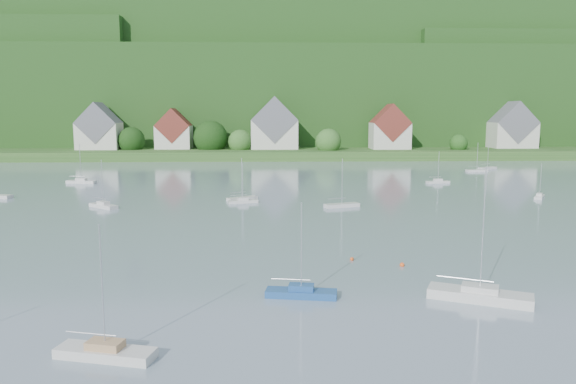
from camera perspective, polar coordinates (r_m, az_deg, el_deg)
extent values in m
cube|color=#28521E|center=(204.58, -2.85, 4.31)|extent=(600.00, 60.00, 3.00)
cube|color=#143D13|center=(279.13, -2.67, 9.16)|extent=(620.00, 160.00, 40.00)
cube|color=#143D13|center=(274.46, -0.56, 10.85)|extent=(240.00, 130.00, 60.00)
sphere|color=#285C22|center=(188.46, -5.00, 5.22)|extent=(8.19, 8.19, 8.19)
sphere|color=#285C22|center=(198.17, -18.17, 4.83)|extent=(6.49, 6.49, 6.49)
sphere|color=#285C22|center=(201.21, 10.64, 5.67)|extent=(12.16, 12.16, 12.16)
sphere|color=#285C22|center=(185.36, 4.21, 5.24)|extent=(8.73, 8.73, 8.73)
sphere|color=black|center=(195.84, -15.92, 5.16)|extent=(9.32, 9.32, 9.32)
sphere|color=#1D5018|center=(197.07, 17.27, 4.83)|extent=(6.24, 6.24, 6.24)
sphere|color=black|center=(216.88, 21.57, 5.07)|extent=(8.16, 8.16, 8.16)
sphere|color=black|center=(191.66, -8.03, 5.59)|extent=(11.92, 11.92, 11.92)
sphere|color=#1D5018|center=(283.41, -20.67, 15.09)|extent=(10.29, 10.29, 10.29)
sphere|color=black|center=(267.57, -18.10, 15.53)|extent=(7.18, 7.18, 7.18)
sphere|color=#1D5018|center=(265.49, 6.22, 17.90)|extent=(12.83, 12.83, 12.83)
sphere|color=#285C22|center=(253.79, -12.33, 18.03)|extent=(8.18, 8.18, 8.18)
sphere|color=#1D5018|center=(287.25, -2.48, 17.19)|extent=(12.73, 12.73, 12.73)
sphere|color=#1D5018|center=(265.10, 16.46, 17.58)|extent=(11.50, 11.50, 11.50)
sphere|color=#1D5018|center=(288.45, 10.00, 17.11)|extent=(14.65, 14.65, 14.65)
sphere|color=#285C22|center=(242.31, 7.00, 18.79)|extent=(11.95, 11.95, 11.95)
sphere|color=#1D5018|center=(272.82, 24.40, 16.86)|extent=(9.76, 9.76, 9.76)
sphere|color=#285C22|center=(286.20, -12.63, 16.84)|extent=(7.07, 7.07, 7.07)
sphere|color=black|center=(251.35, -3.64, 18.29)|extent=(8.21, 8.21, 8.21)
sphere|color=#285C22|center=(276.04, -7.71, 17.48)|extent=(12.24, 12.24, 12.24)
sphere|color=#285C22|center=(274.68, 23.01, 16.84)|extent=(9.00, 9.00, 9.00)
sphere|color=#285C22|center=(263.23, -25.17, 17.31)|extent=(13.65, 13.65, 13.65)
sphere|color=#1D5018|center=(283.26, 19.10, 16.72)|extent=(8.03, 8.03, 8.03)
sphere|color=#285C22|center=(281.96, 18.85, 14.56)|extent=(14.97, 14.97, 14.97)
sphere|color=#1D5018|center=(272.64, 14.61, 14.77)|extent=(9.78, 9.78, 9.78)
sphere|color=#1D5018|center=(285.80, 22.83, 14.16)|extent=(12.02, 12.02, 12.02)
sphere|color=#1D5018|center=(258.48, 26.46, 14.68)|extent=(12.65, 12.65, 12.65)
sphere|color=#285C22|center=(271.03, 19.43, 14.60)|extent=(9.48, 9.48, 9.48)
sphere|color=#1D5018|center=(270.96, -11.46, 13.72)|extent=(12.01, 12.01, 12.01)
sphere|color=black|center=(282.67, 22.78, 13.12)|extent=(15.08, 15.08, 15.08)
sphere|color=#285C22|center=(293.13, 19.60, 13.12)|extent=(15.99, 15.99, 15.99)
sphere|color=black|center=(277.71, -3.49, 13.86)|extent=(15.72, 15.72, 15.72)
sphere|color=#1D5018|center=(273.40, -0.36, 13.77)|extent=(10.54, 10.54, 10.54)
cube|color=silver|center=(199.81, -18.97, 5.51)|extent=(14.00, 10.00, 9.00)
cube|color=slate|center=(199.68, -19.03, 6.80)|extent=(14.00, 10.40, 14.00)
cube|color=silver|center=(196.04, -11.75, 5.59)|extent=(12.00, 9.00, 8.00)
cube|color=maroon|center=(195.91, -11.79, 6.76)|extent=(12.00, 9.36, 12.00)
cube|color=silver|center=(192.24, -1.42, 6.01)|extent=(16.00, 11.00, 10.00)
cube|color=slate|center=(192.11, -1.42, 7.50)|extent=(16.00, 11.44, 16.00)
cube|color=silver|center=(194.85, 10.50, 5.76)|extent=(13.00, 10.00, 9.00)
cube|color=maroon|center=(194.72, 10.53, 7.08)|extent=(13.00, 10.40, 13.00)
cube|color=silver|center=(212.89, 22.22, 5.48)|extent=(15.00, 10.00, 9.00)
cube|color=slate|center=(212.77, 22.29, 6.69)|extent=(15.00, 10.40, 15.00)
cube|color=#214E8E|center=(47.23, 1.38, -10.47)|extent=(6.19, 2.62, 0.60)
cube|color=#214E8E|center=(47.06, 1.38, -9.84)|extent=(2.26, 1.50, 0.50)
cylinder|color=silver|center=(46.10, 1.40, -5.70)|extent=(0.10, 0.10, 7.50)
cylinder|color=silver|center=(46.96, 0.28, -9.05)|extent=(3.27, 0.61, 0.08)
cube|color=silver|center=(38.15, -18.39, -15.57)|extent=(6.66, 3.29, 0.64)
cube|color=tan|center=(37.92, -18.43, -14.78)|extent=(2.48, 1.76, 0.50)
cylinder|color=silver|center=(36.65, -18.70, -9.35)|extent=(0.10, 0.10, 8.02)
cylinder|color=silver|center=(38.15, -19.77, -13.65)|extent=(3.45, 0.93, 0.08)
cube|color=silver|center=(48.93, 19.26, -10.13)|extent=(8.48, 5.59, 0.83)
cube|color=silver|center=(48.73, 19.29, -9.39)|extent=(3.31, 2.69, 0.50)
cylinder|color=silver|center=(47.52, 19.57, -3.72)|extent=(0.10, 0.10, 10.34)
cylinder|color=silver|center=(48.62, 17.86, -8.56)|extent=(4.16, 1.99, 0.08)
sphere|color=#F0571C|center=(57.43, 11.74, -7.55)|extent=(0.50, 0.50, 0.50)
sphere|color=#F0571C|center=(58.86, 6.64, -7.04)|extent=(0.42, 0.42, 0.42)
cube|color=silver|center=(91.09, 5.60, -1.38)|extent=(6.15, 3.51, 0.59)
cylinder|color=silver|center=(90.51, 5.64, 1.12)|extent=(0.10, 0.10, 7.42)
cylinder|color=silver|center=(90.51, 5.11, -0.67)|extent=(3.11, 1.14, 0.08)
cube|color=silver|center=(129.47, -20.64, 0.99)|extent=(6.66, 2.84, 0.65)
cube|color=silver|center=(129.40, -20.65, 1.24)|extent=(2.43, 1.62, 0.50)
cylinder|color=silver|center=(129.03, -20.74, 2.91)|extent=(0.10, 0.10, 8.06)
cylinder|color=silver|center=(129.79, -21.05, 1.53)|extent=(3.51, 0.66, 0.08)
cube|color=silver|center=(160.93, 19.98, 2.34)|extent=(6.13, 4.67, 0.61)
cylinder|color=silver|center=(160.60, 20.05, 3.81)|extent=(0.10, 0.10, 7.67)
cylinder|color=silver|center=(160.09, 19.80, 2.75)|extent=(2.92, 1.83, 0.08)
cube|color=silver|center=(110.07, 24.63, -0.47)|extent=(3.67, 4.64, 0.47)
cube|color=silver|center=(110.01, 24.64, -0.22)|extent=(1.67, 1.88, 0.50)
cylinder|color=silver|center=(109.68, 24.73, 1.17)|extent=(0.10, 0.10, 5.86)
cylinder|color=silver|center=(109.23, 24.62, 0.07)|extent=(1.48, 2.20, 0.08)
cube|color=silver|center=(98.18, -4.79, -0.69)|extent=(5.53, 4.37, 0.56)
cylinder|color=silver|center=(97.66, -4.81, 1.50)|extent=(0.10, 0.10, 6.98)
cylinder|color=silver|center=(97.58, -5.22, -0.05)|extent=(2.61, 1.75, 0.08)
cube|color=silver|center=(95.04, -4.69, -0.99)|extent=(5.32, 2.64, 0.51)
cube|color=silver|center=(94.96, -4.70, -0.69)|extent=(1.98, 1.41, 0.50)
cylinder|color=silver|center=(94.55, -4.72, 1.08)|extent=(0.10, 0.10, 6.41)
cylinder|color=silver|center=(94.71, -5.16, -0.32)|extent=(2.75, 0.77, 0.08)
cube|color=silver|center=(94.95, -18.60, -1.39)|extent=(5.55, 5.00, 0.59)
cube|color=silver|center=(94.87, -18.61, -1.06)|extent=(2.31, 2.19, 0.50)
cylinder|color=silver|center=(94.40, -18.71, 0.98)|extent=(0.10, 0.10, 7.32)
cylinder|color=silver|center=(95.50, -18.92, -0.62)|extent=(2.53, 2.12, 0.08)
cube|color=silver|center=(153.47, 18.98, 2.11)|extent=(5.86, 2.39, 0.57)
cylinder|color=silver|center=(153.14, 19.05, 3.54)|extent=(0.10, 0.10, 7.12)
cylinder|color=silver|center=(152.95, 18.73, 2.55)|extent=(3.11, 0.53, 0.08)
cube|color=silver|center=(125.74, 15.29, 1.00)|extent=(5.36, 2.37, 0.52)
cube|color=silver|center=(125.68, 15.30, 1.23)|extent=(1.97, 1.33, 0.50)
cylinder|color=silver|center=(125.36, 15.35, 2.59)|extent=(0.10, 0.10, 6.48)
cylinder|color=silver|center=(125.24, 15.00, 1.52)|extent=(2.82, 0.60, 0.08)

